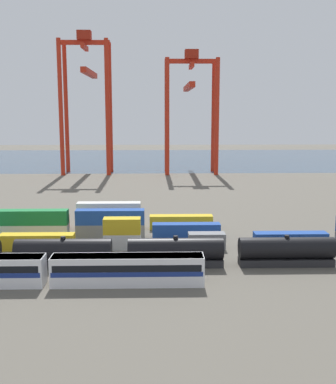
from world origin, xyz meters
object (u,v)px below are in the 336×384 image
Objects in this scene: gantry_crane_west at (87,89)px; gantry_crane_central at (191,99)px; shipping_container_6 at (290,240)px; shipping_container_21 at (181,222)px; freight_tank_row at (176,252)px; passenger_train at (48,269)px.

gantry_crane_central is at bearing 1.68° from gantry_crane_west.
gantry_crane_west is 37.98m from gantry_crane_central.
shipping_container_6 is 0.27× the size of gantry_crane_central.
shipping_container_21 is at bearing -95.09° from gantry_crane_central.
shipping_container_21 is (1.98, 22.79, -0.88)m from freight_tank_row.
freight_tank_row is 6.51× the size of shipping_container_6.
gantry_crane_central reaches higher than shipping_container_6.
passenger_train is 0.80× the size of gantry_crane_west.
shipping_container_6 is (19.39, 9.11, -0.88)m from freight_tank_row.
shipping_container_21 is at bearing 85.05° from freight_tank_row.
gantry_crane_west is at bearing -178.32° from gantry_crane_central.
gantry_crane_west is at bearing 115.10° from shipping_container_6.
gantry_crane_west reaches higher than gantry_crane_central.
freight_tank_row is 114.49m from gantry_crane_central.
gantry_crane_west is at bearing 104.23° from freight_tank_row.
shipping_container_6 is at bearing -64.90° from gantry_crane_west.
passenger_train is 35.56m from shipping_container_21.
gantry_crane_west reaches higher than shipping_container_21.
passenger_train is 0.92× the size of gantry_crane_central.
passenger_train is at bearing -84.60° from gantry_crane_west.
gantry_crane_central is at bearing 84.91° from shipping_container_21.
gantry_crane_central is at bearing 95.33° from shipping_container_6.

